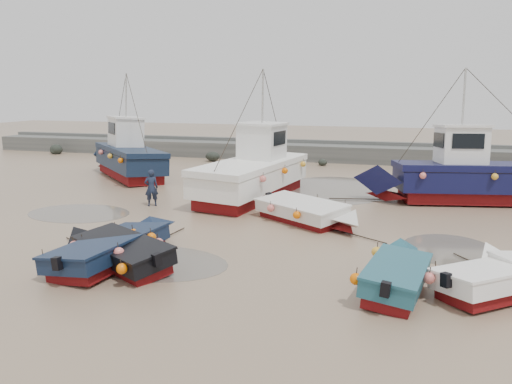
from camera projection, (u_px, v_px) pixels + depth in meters
ground at (255, 249)px, 16.68m from camera, size 120.00×120.00×0.00m
seawall at (341, 153)px, 37.19m from camera, size 60.00×4.92×1.50m
puddle_a at (153, 262)px, 15.41m from camera, size 4.82×4.82×0.01m
puddle_b at (449, 249)px, 16.66m from camera, size 3.11×3.11×0.01m
puddle_c at (79, 213)px, 21.58m from camera, size 4.58×4.58×0.01m
puddle_d at (332, 189)px, 26.83m from camera, size 6.33×6.33×0.01m
dinghy_1 at (118, 244)px, 15.42m from camera, size 2.54×6.45×1.43m
dinghy_2 at (397, 269)px, 13.19m from camera, size 2.10×5.18×1.43m
dinghy_4 at (118, 247)px, 15.14m from camera, size 5.51×3.52×1.43m
dinghy_5 at (308, 210)px, 19.84m from camera, size 5.55×4.05×1.43m
cabin_boat_0 at (126, 155)px, 30.54m from camera, size 8.28×7.81×6.22m
cabin_boat_1 at (257, 170)px, 24.87m from camera, size 4.26×11.29×6.22m
cabin_boat_2 at (469, 175)px, 23.48m from camera, size 11.17×4.65×6.22m
person at (152, 206)px, 22.96m from camera, size 0.74×0.69×1.69m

